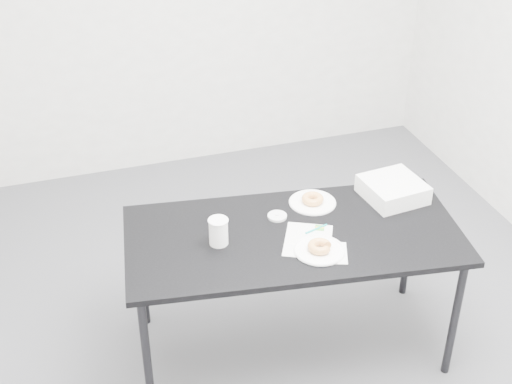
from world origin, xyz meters
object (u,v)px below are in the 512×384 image
object	(u,v)px
table	(293,242)
donut_near	(320,246)
donut_far	(313,199)
coffee_cup	(218,231)
plate_far	(312,202)
plate_near	(319,250)
scorecard	(308,240)
pen	(316,229)
bakery_box	(393,189)

from	to	relation	value
table	donut_near	world-z (taller)	donut_near
donut_far	coffee_cup	xyz separation A→B (m)	(-0.56, -0.19, 0.04)
donut_near	plate_far	size ratio (longest dim) A/B	0.47
table	plate_near	world-z (taller)	plate_near
table	coffee_cup	xyz separation A→B (m)	(-0.37, 0.03, 0.13)
scorecard	plate_far	size ratio (longest dim) A/B	1.16
pen	coffee_cup	world-z (taller)	coffee_cup
pen	donut_near	world-z (taller)	donut_near
donut_far	coffee_cup	bearing A→B (deg)	-160.89
plate_near	plate_far	bearing A→B (deg)	72.87
pen	donut_far	bearing A→B (deg)	55.95
plate_near	plate_far	xyz separation A→B (m)	(0.12, 0.40, -0.00)
scorecard	plate_far	xyz separation A→B (m)	(0.14, 0.30, 0.00)
pen	donut_near	size ratio (longest dim) A/B	1.15
pen	plate_near	world-z (taller)	pen
scorecard	plate_near	xyz separation A→B (m)	(0.02, -0.10, 0.01)
scorecard	plate_near	bearing A→B (deg)	-52.28
coffee_cup	bakery_box	xyz separation A→B (m)	(0.98, 0.12, -0.02)
plate_far	bakery_box	xyz separation A→B (m)	(0.42, -0.08, 0.05)
scorecard	donut_far	size ratio (longest dim) A/B	2.46
coffee_cup	pen	bearing A→B (deg)	-4.69
coffee_cup	donut_far	bearing A→B (deg)	19.11
pen	plate_far	size ratio (longest dim) A/B	0.54
bakery_box	plate_far	bearing A→B (deg)	163.45
table	plate_far	bearing A→B (deg)	57.77
plate_far	donut_far	distance (m)	0.02
bakery_box	scorecard	bearing A→B (deg)	-164.29
plate_near	bakery_box	world-z (taller)	bakery_box
pen	coffee_cup	size ratio (longest dim) A/B	0.96
scorecard	pen	bearing A→B (deg)	71.47
scorecard	plate_far	distance (m)	0.34
coffee_cup	bakery_box	world-z (taller)	coffee_cup
pen	plate_far	distance (m)	0.24
bakery_box	pen	bearing A→B (deg)	-168.65
plate_far	donut_near	bearing A→B (deg)	-107.13
plate_near	donut_far	xyz separation A→B (m)	(0.12, 0.40, 0.02)
table	donut_near	size ratio (longest dim) A/B	15.08
donut_near	coffee_cup	size ratio (longest dim) A/B	0.84
donut_far	bakery_box	bearing A→B (deg)	-10.23
scorecard	donut_far	bearing A→B (deg)	91.06
scorecard	plate_near	world-z (taller)	plate_near
scorecard	plate_far	world-z (taller)	plate_far
donut_far	bakery_box	size ratio (longest dim) A/B	0.40
plate_near	donut_far	size ratio (longest dim) A/B	2.12
plate_near	plate_far	size ratio (longest dim) A/B	1.00
plate_far	bakery_box	distance (m)	0.43
scorecard	coffee_cup	xyz separation A→B (m)	(-0.41, 0.11, 0.07)
donut_far	coffee_cup	world-z (taller)	coffee_cup
table	bakery_box	distance (m)	0.63
plate_far	coffee_cup	world-z (taller)	coffee_cup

